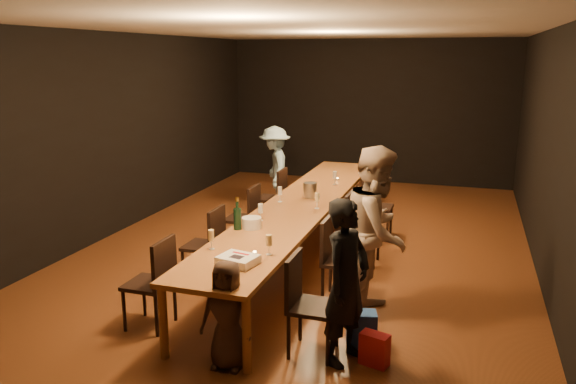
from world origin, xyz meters
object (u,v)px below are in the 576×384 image
(woman_tan, at_px, (377,232))
(man_blue, at_px, (275,168))
(child, at_px, (227,315))
(birthday_cake, at_px, (238,260))
(champagne_bottle, at_px, (237,213))
(chair_right_1, at_px, (343,261))
(chair_left_1, at_px, (203,245))
(chair_left_3, at_px, (271,198))
(chair_left_0, at_px, (149,283))
(table, at_px, (300,206))
(chair_left_2, at_px, (242,218))
(ice_bucket, at_px, (310,190))
(chair_right_0, at_px, (314,306))
(plate_stack, at_px, (252,223))
(chair_right_2, at_px, (363,229))
(chair_right_3, at_px, (378,206))
(woman_birthday, at_px, (346,282))

(woman_tan, relative_size, man_blue, 1.22)
(woman_tan, height_order, child, woman_tan)
(birthday_cake, relative_size, champagne_bottle, 1.06)
(chair_right_1, height_order, chair_left_1, same)
(chair_left_3, relative_size, birthday_cake, 2.35)
(woman_tan, bearing_deg, chair_left_0, 122.63)
(table, xyz_separation_m, chair_left_2, (-0.85, 0.00, -0.24))
(chair_right_1, height_order, man_blue, man_blue)
(man_blue, bearing_deg, birthday_cake, -8.41)
(ice_bucket, bearing_deg, chair_right_0, -73.47)
(child, distance_m, champagne_bottle, 1.67)
(chair_left_1, height_order, child, child)
(child, relative_size, plate_stack, 4.40)
(chair_right_2, bearing_deg, birthday_cake, -18.04)
(chair_right_0, distance_m, chair_right_3, 3.60)
(table, relative_size, woman_tan, 3.36)
(chair_right_3, xyz_separation_m, child, (-0.65, -4.05, 0.02))
(chair_left_0, height_order, chair_left_1, same)
(table, bearing_deg, woman_birthday, -64.67)
(champagne_bottle, bearing_deg, chair_right_0, -41.87)
(woman_tan, bearing_deg, chair_left_3, 45.76)
(woman_tan, bearing_deg, birthday_cake, 136.17)
(woman_birthday, distance_m, plate_stack, 1.80)
(man_blue, xyz_separation_m, child, (1.35, -5.11, -0.24))
(chair_right_3, distance_m, woman_birthday, 3.65)
(chair_right_1, bearing_deg, table, -144.69)
(chair_left_2, xyz_separation_m, ice_bucket, (0.89, 0.34, 0.39))
(chair_left_2, relative_size, man_blue, 0.64)
(chair_right_2, height_order, ice_bucket, ice_bucket)
(man_blue, bearing_deg, table, 3.48)
(chair_left_0, relative_size, chair_left_1, 1.00)
(chair_left_2, bearing_deg, woman_tan, -123.62)
(man_blue, bearing_deg, woman_birthday, 2.61)
(birthday_cake, bearing_deg, chair_right_1, 67.57)
(chair_right_0, relative_size, champagne_bottle, 2.50)
(chair_right_0, relative_size, chair_left_1, 1.00)
(chair_right_3, xyz_separation_m, woman_tan, (0.39, -2.59, 0.43))
(chair_left_2, bearing_deg, chair_left_1, -180.00)
(table, height_order, woman_birthday, woman_birthday)
(woman_birthday, bearing_deg, chair_left_1, 78.32)
(chair_left_0, distance_m, woman_tan, 2.36)
(chair_right_0, distance_m, ice_bucket, 2.88)
(chair_left_2, xyz_separation_m, child, (1.05, -2.85, 0.02))
(chair_right_0, relative_size, chair_left_3, 1.00)
(birthday_cake, xyz_separation_m, ice_bucket, (-0.05, 2.67, 0.06))
(chair_right_3, distance_m, man_blue, 2.28)
(chair_left_3, bearing_deg, chair_right_2, -125.22)
(woman_birthday, distance_m, birthday_cake, 1.07)
(chair_left_2, relative_size, woman_tan, 0.52)
(chair_right_1, relative_size, plate_stack, 4.18)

